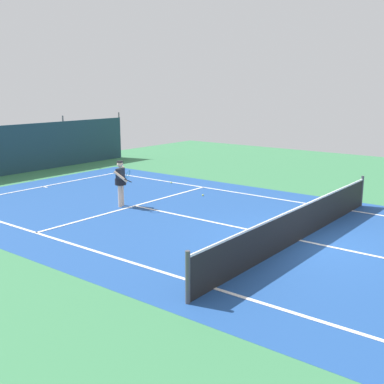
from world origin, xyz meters
The scene contains 6 objects.
ground_plane centered at (0.00, 0.00, 0.00)m, with size 36.00×36.00×0.00m, color #387A4C.
court_surface centered at (0.00, 0.00, 0.00)m, with size 11.02×26.60×0.01m.
tennis_net centered at (0.00, 0.00, 0.51)m, with size 10.12×0.10×1.10m.
tennis_player centered at (-0.32, 6.75, 0.96)m, with size 0.57×0.83×1.64m.
tennis_ball_midcourt centered at (2.80, 5.43, 0.03)m, with size 0.07×0.07×0.07m, color #CCDB33.
tennis_ball_by_sideline centered at (3.96, 8.06, 0.03)m, with size 0.07×0.07×0.07m, color #CCDB33.
Camera 1 is at (-11.87, -5.45, 4.21)m, focal length 44.69 mm.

